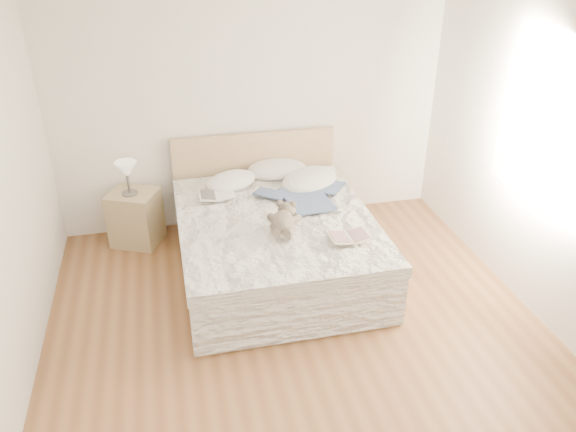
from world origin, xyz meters
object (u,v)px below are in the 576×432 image
at_px(nightstand, 136,217).
at_px(table_lamp, 127,171).
at_px(teddy_bear, 283,229).
at_px(bed, 274,240).
at_px(photo_book, 217,195).
at_px(childrens_book, 349,237).

bearing_deg(nightstand, table_lamp, -125.16).
bearing_deg(table_lamp, teddy_bear, -42.33).
relative_size(bed, photo_book, 6.07).
bearing_deg(bed, childrens_book, -51.46).
distance_m(childrens_book, teddy_bear, 0.56).
bearing_deg(teddy_bear, photo_book, 137.30).
distance_m(bed, childrens_book, 0.87).
xyz_separation_m(photo_book, teddy_bear, (0.46, -0.80, 0.02)).
relative_size(nightstand, table_lamp, 1.65).
height_order(bed, photo_book, bed).
bearing_deg(childrens_book, photo_book, 129.97).
relative_size(table_lamp, teddy_bear, 0.93).
relative_size(photo_book, teddy_bear, 0.97).
bearing_deg(bed, photo_book, 139.95).
height_order(table_lamp, childrens_book, table_lamp).
xyz_separation_m(bed, photo_book, (-0.47, 0.39, 0.32)).
xyz_separation_m(bed, teddy_bear, (-0.00, -0.40, 0.34)).
relative_size(bed, nightstand, 3.83).
distance_m(nightstand, photo_book, 0.96).
height_order(bed, teddy_bear, bed).
xyz_separation_m(table_lamp, childrens_book, (1.79, -1.39, -0.17)).
bearing_deg(bed, teddy_bear, -90.64).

